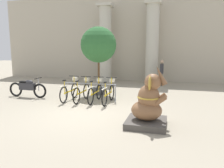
{
  "coord_description": "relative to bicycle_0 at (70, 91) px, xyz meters",
  "views": [
    {
      "loc": [
        2.87,
        -6.74,
        2.22
      ],
      "look_at": [
        0.83,
        0.62,
        1.0
      ],
      "focal_mm": 35.0,
      "sensor_mm": 36.0,
      "label": 1
    }
  ],
  "objects": [
    {
      "name": "ground_plane",
      "position": [
        1.43,
        -1.83,
        -0.41
      ],
      "size": [
        60.0,
        60.0,
        0.0
      ],
      "primitive_type": "plane",
      "color": "#9E937F"
    },
    {
      "name": "building_facade",
      "position": [
        1.43,
        6.77,
        2.59
      ],
      "size": [
        20.0,
        0.2,
        6.0
      ],
      "color": "#B2A893",
      "rests_on": "ground_plane"
    },
    {
      "name": "column_left",
      "position": [
        -0.13,
        5.77,
        2.21
      ],
      "size": [
        1.01,
        1.01,
        5.16
      ],
      "color": "#BCB7A8",
      "rests_on": "ground_plane"
    },
    {
      "name": "column_right",
      "position": [
        3.0,
        5.77,
        2.21
      ],
      "size": [
        1.01,
        1.01,
        5.16
      ],
      "color": "#BCB7A8",
      "rests_on": "ground_plane"
    },
    {
      "name": "bike_rack",
      "position": [
        0.89,
        0.12,
        0.15
      ],
      "size": [
        2.39,
        0.05,
        0.77
      ],
      "color": "gray",
      "rests_on": "ground_plane"
    },
    {
      "name": "bicycle_0",
      "position": [
        0.0,
        0.0,
        0.0
      ],
      "size": [
        0.48,
        1.75,
        1.02
      ],
      "color": "black",
      "rests_on": "ground_plane"
    },
    {
      "name": "bicycle_1",
      "position": [
        0.6,
        -0.03,
        0.0
      ],
      "size": [
        0.48,
        1.75,
        1.02
      ],
      "color": "black",
      "rests_on": "ground_plane"
    },
    {
      "name": "bicycle_2",
      "position": [
        1.19,
        0.0,
        0.0
      ],
      "size": [
        0.48,
        1.75,
        1.02
      ],
      "color": "black",
      "rests_on": "ground_plane"
    },
    {
      "name": "bicycle_3",
      "position": [
        1.79,
        -0.03,
        0.0
      ],
      "size": [
        0.48,
        1.75,
        1.02
      ],
      "color": "black",
      "rests_on": "ground_plane"
    },
    {
      "name": "elephant_statue",
      "position": [
        3.68,
        -2.39,
        0.2
      ],
      "size": [
        1.15,
        1.15,
        1.8
      ],
      "color": "#4C4742",
      "rests_on": "ground_plane"
    },
    {
      "name": "motorcycle",
      "position": [
        -2.13,
        -0.02,
        0.04
      ],
      "size": [
        1.97,
        0.55,
        0.93
      ],
      "color": "black",
      "rests_on": "ground_plane"
    },
    {
      "name": "person_pedestrian",
      "position": [
        3.69,
        4.9,
        0.53
      ],
      "size": [
        0.21,
        0.47,
        1.58
      ],
      "color": "brown",
      "rests_on": "ground_plane"
    },
    {
      "name": "potted_tree",
      "position": [
        0.82,
        1.54,
        1.96
      ],
      "size": [
        1.73,
        1.73,
        3.3
      ],
      "color": "#4C4C4C",
      "rests_on": "ground_plane"
    }
  ]
}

